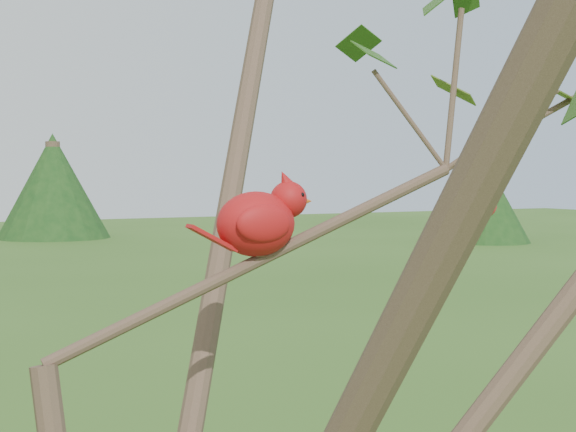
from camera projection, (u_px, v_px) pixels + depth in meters
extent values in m
sphere|color=red|center=(491.00, 185.00, 1.35)|extent=(0.04, 0.04, 0.04)
sphere|color=red|center=(484.00, 205.00, 1.41)|extent=(0.04, 0.04, 0.04)
ellipsoid|color=red|center=(256.00, 224.00, 1.23)|extent=(0.12, 0.09, 0.09)
sphere|color=red|center=(288.00, 200.00, 1.25)|extent=(0.05, 0.05, 0.05)
cone|color=red|center=(286.00, 181.00, 1.24)|extent=(0.04, 0.03, 0.04)
cone|color=#D85914|center=(305.00, 201.00, 1.26)|extent=(0.02, 0.02, 0.02)
ellipsoid|color=black|center=(299.00, 202.00, 1.25)|extent=(0.02, 0.03, 0.02)
cube|color=red|center=(212.00, 238.00, 1.20)|extent=(0.07, 0.03, 0.04)
ellipsoid|color=red|center=(243.00, 221.00, 1.25)|extent=(0.08, 0.03, 0.05)
ellipsoid|color=red|center=(264.00, 223.00, 1.19)|extent=(0.08, 0.03, 0.05)
cylinder|color=#433124|center=(53.00, 190.00, 29.74)|extent=(0.49, 0.49, 3.26)
cone|color=#153913|center=(53.00, 186.00, 29.74)|extent=(3.80, 3.80, 3.53)
cylinder|color=#433124|center=(488.00, 207.00, 27.82)|extent=(0.34, 0.34, 2.26)
cone|color=#153913|center=(488.00, 204.00, 27.82)|extent=(2.64, 2.64, 2.45)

